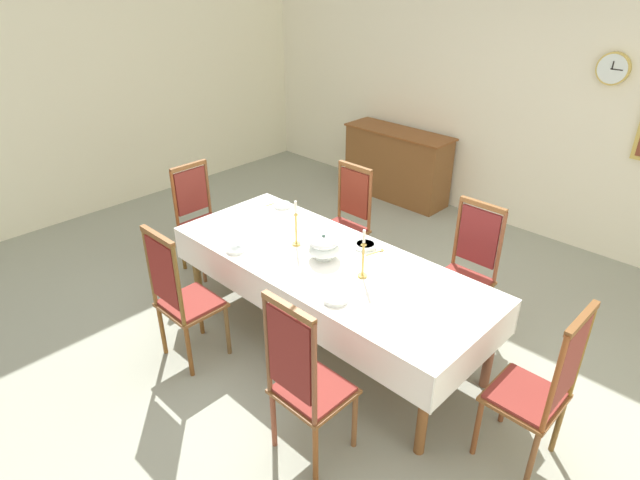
% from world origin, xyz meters
% --- Properties ---
extents(ground, '(7.71, 5.88, 0.04)m').
position_xyz_m(ground, '(0.00, 0.00, -0.02)').
color(ground, gray).
extents(back_wall, '(7.71, 0.08, 3.55)m').
position_xyz_m(back_wall, '(0.00, 2.98, 1.77)').
color(back_wall, '#EFE8CE').
rests_on(back_wall, ground).
extents(left_wall, '(0.08, 5.88, 3.55)m').
position_xyz_m(left_wall, '(-3.89, 0.00, 1.77)').
color(left_wall, '#F1EDCC').
rests_on(left_wall, ground).
extents(dining_table, '(2.66, 1.05, 0.77)m').
position_xyz_m(dining_table, '(0.00, -0.16, 0.70)').
color(dining_table, brown).
rests_on(dining_table, ground).
extents(tablecloth, '(2.68, 1.07, 0.29)m').
position_xyz_m(tablecloth, '(0.00, -0.16, 0.71)').
color(tablecloth, white).
rests_on(tablecloth, dining_table).
extents(chair_south_a, '(0.44, 0.42, 1.17)m').
position_xyz_m(chair_south_a, '(-0.64, -1.10, 0.59)').
color(chair_south_a, brown).
rests_on(chair_south_a, ground).
extents(chair_north_a, '(0.44, 0.42, 1.11)m').
position_xyz_m(chair_north_a, '(-0.64, 0.77, 0.57)').
color(chair_north_a, brown).
rests_on(chair_north_a, ground).
extents(chair_south_b, '(0.44, 0.42, 1.23)m').
position_xyz_m(chair_south_b, '(0.70, -1.10, 0.61)').
color(chair_south_b, brown).
rests_on(chair_south_b, ground).
extents(chair_north_b, '(0.44, 0.42, 1.14)m').
position_xyz_m(chair_north_b, '(0.70, 0.77, 0.58)').
color(chair_north_b, brown).
rests_on(chair_north_b, ground).
extents(chair_head_west, '(0.42, 0.44, 1.09)m').
position_xyz_m(chair_head_west, '(-1.74, -0.16, 0.56)').
color(chair_head_west, brown).
rests_on(chair_head_west, ground).
extents(chair_head_east, '(0.42, 0.44, 1.19)m').
position_xyz_m(chair_head_east, '(1.74, -0.16, 0.60)').
color(chair_head_east, brown).
rests_on(chair_head_east, ground).
extents(soup_tureen, '(0.25, 0.25, 0.21)m').
position_xyz_m(soup_tureen, '(-0.04, -0.16, 0.88)').
color(soup_tureen, white).
rests_on(soup_tureen, tablecloth).
extents(candlestick_west, '(0.07, 0.07, 0.39)m').
position_xyz_m(candlestick_west, '(-0.35, -0.16, 0.94)').
color(candlestick_west, gold).
rests_on(candlestick_west, tablecloth).
extents(candlestick_east, '(0.07, 0.07, 0.39)m').
position_xyz_m(candlestick_east, '(0.35, -0.16, 0.93)').
color(candlestick_east, gold).
rests_on(candlestick_east, tablecloth).
extents(bowl_near_left, '(0.18, 0.18, 0.04)m').
position_xyz_m(bowl_near_left, '(0.08, 0.20, 0.80)').
color(bowl_near_left, white).
rests_on(bowl_near_left, tablecloth).
extents(bowl_near_right, '(0.16, 0.16, 0.03)m').
position_xyz_m(bowl_near_right, '(-0.99, 0.26, 0.80)').
color(bowl_near_right, white).
rests_on(bowl_near_right, tablecloth).
extents(bowl_far_left, '(0.17, 0.17, 0.03)m').
position_xyz_m(bowl_far_left, '(0.42, -0.53, 0.79)').
color(bowl_far_left, white).
rests_on(bowl_far_left, tablecloth).
extents(bowl_far_right, '(0.15, 0.15, 0.03)m').
position_xyz_m(bowl_far_right, '(-0.62, -0.58, 0.79)').
color(bowl_far_right, white).
rests_on(bowl_far_right, tablecloth).
extents(spoon_primary, '(0.06, 0.17, 0.01)m').
position_xyz_m(spoon_primary, '(0.21, 0.22, 0.78)').
color(spoon_primary, gold).
rests_on(spoon_primary, tablecloth).
extents(spoon_secondary, '(0.03, 0.18, 0.01)m').
position_xyz_m(spoon_secondary, '(-1.10, 0.29, 0.78)').
color(spoon_secondary, gold).
rests_on(spoon_secondary, tablecloth).
extents(sideboard, '(1.44, 0.48, 0.90)m').
position_xyz_m(sideboard, '(-1.42, 2.66, 0.45)').
color(sideboard, brown).
rests_on(sideboard, ground).
extents(mounted_clock, '(0.31, 0.06, 0.31)m').
position_xyz_m(mounted_clock, '(0.82, 2.91, 1.92)').
color(mounted_clock, '#D1B251').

